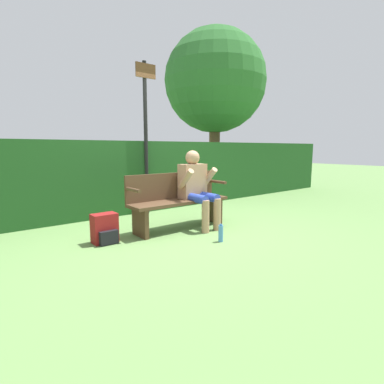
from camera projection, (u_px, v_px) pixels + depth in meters
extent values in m
plane|color=#668E4C|center=(180.00, 228.00, 4.52)|extent=(40.00, 40.00, 0.00)
cube|color=#1E4C1E|center=(130.00, 177.00, 5.67)|extent=(12.00, 0.53, 1.33)
cube|color=#513823|center=(180.00, 201.00, 4.46)|extent=(1.59, 0.41, 0.05)
cube|color=#513823|center=(173.00, 186.00, 4.58)|extent=(1.59, 0.04, 0.39)
cube|color=#513823|center=(140.00, 223.00, 4.08)|extent=(0.06, 0.37, 0.39)
cube|color=#513823|center=(213.00, 210.00, 4.91)|extent=(0.06, 0.37, 0.39)
cylinder|color=#513823|center=(133.00, 190.00, 3.95)|extent=(0.05, 0.37, 0.05)
cylinder|color=#513823|center=(218.00, 182.00, 4.90)|extent=(0.05, 0.37, 0.05)
cube|color=tan|center=(192.00, 181.00, 4.62)|extent=(0.41, 0.22, 0.52)
sphere|color=tan|center=(192.00, 158.00, 4.57)|extent=(0.22, 0.22, 0.22)
cylinder|color=#2D47B7|center=(196.00, 198.00, 4.41)|extent=(0.13, 0.44, 0.13)
cylinder|color=#2D47B7|center=(207.00, 197.00, 4.55)|extent=(0.13, 0.44, 0.13)
cylinder|color=tan|center=(205.00, 217.00, 4.28)|extent=(0.11, 0.11, 0.47)
cylinder|color=tan|center=(217.00, 214.00, 4.42)|extent=(0.11, 0.11, 0.47)
cylinder|color=tan|center=(186.00, 179.00, 4.37)|extent=(0.09, 0.32, 0.32)
cylinder|color=tan|center=(209.00, 177.00, 4.65)|extent=(0.09, 0.32, 0.32)
cube|color=maroon|center=(105.00, 228.00, 3.84)|extent=(0.31, 0.19, 0.38)
cube|color=black|center=(109.00, 237.00, 3.75)|extent=(0.23, 0.07, 0.17)
cylinder|color=#4C8CCC|center=(221.00, 234.00, 3.87)|extent=(0.06, 0.06, 0.21)
cylinder|color=#2D66B2|center=(221.00, 225.00, 3.85)|extent=(0.03, 0.03, 0.02)
cylinder|color=black|center=(146.00, 140.00, 5.43)|extent=(0.07, 0.07, 2.72)
cube|color=brown|center=(146.00, 71.00, 5.22)|extent=(0.39, 0.02, 0.25)
cylinder|color=brown|center=(214.00, 151.00, 9.02)|extent=(0.32, 0.32, 2.25)
sphere|color=#2D6B2D|center=(215.00, 81.00, 8.73)|extent=(2.95, 2.95, 2.95)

